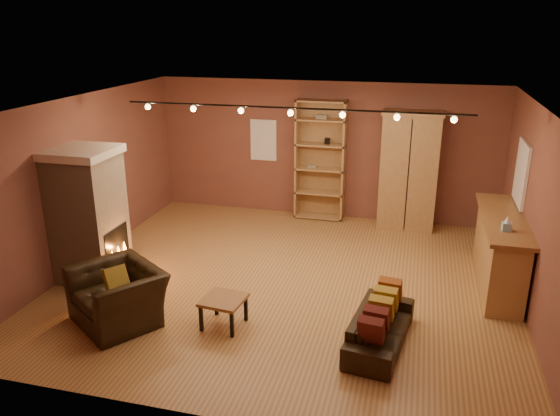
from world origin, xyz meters
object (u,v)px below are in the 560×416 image
(armoire, at_px, (409,171))
(armchair, at_px, (117,287))
(fireplace, at_px, (89,215))
(loveseat, at_px, (381,321))
(coffee_table, at_px, (223,302))
(bar_counter, at_px, (499,251))
(bookcase, at_px, (321,159))

(armoire, height_order, armchair, armoire)
(fireplace, height_order, armchair, fireplace)
(loveseat, height_order, coffee_table, loveseat)
(armoire, relative_size, bar_counter, 0.98)
(fireplace, bearing_deg, coffee_table, -19.34)
(loveseat, xyz_separation_m, coffee_table, (-2.08, -0.08, 0.02))
(loveseat, bearing_deg, bar_counter, -29.44)
(fireplace, relative_size, armoire, 0.91)
(loveseat, bearing_deg, coffee_table, 100.15)
(bookcase, bearing_deg, coffee_table, -95.65)
(bookcase, height_order, armchair, bookcase)
(bar_counter, bearing_deg, fireplace, -168.08)
(armchair, bearing_deg, coffee_table, 44.24)
(bookcase, height_order, armoire, bookcase)
(armoire, relative_size, coffee_table, 3.90)
(bar_counter, bearing_deg, coffee_table, -149.23)
(loveseat, distance_m, coffee_table, 2.08)
(bookcase, distance_m, loveseat, 4.90)
(fireplace, bearing_deg, armchair, -45.87)
(bookcase, height_order, coffee_table, bookcase)
(armoire, xyz_separation_m, bar_counter, (1.48, -2.24, -0.59))
(fireplace, relative_size, armchair, 1.51)
(bar_counter, distance_m, armchair, 5.70)
(armoire, xyz_separation_m, coffee_table, (-2.22, -4.44, -0.81))
(fireplace, xyz_separation_m, coffee_table, (2.53, -0.89, -0.71))
(armoire, distance_m, bar_counter, 2.75)
(fireplace, relative_size, loveseat, 1.32)
(fireplace, distance_m, loveseat, 4.74)
(fireplace, distance_m, bookcase, 4.78)
(bookcase, xyz_separation_m, bar_counter, (3.25, -2.40, -0.67))
(loveseat, bearing_deg, armoire, 6.11)
(fireplace, distance_m, armoire, 5.94)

